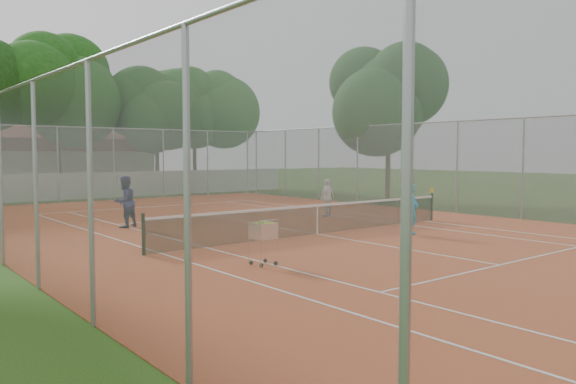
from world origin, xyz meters
TOP-DOWN VIEW (x-y plane):
  - ground at (0.00, 0.00)m, footprint 120.00×120.00m
  - court_pad at (0.00, 0.00)m, footprint 18.00×34.00m
  - court_lines at (0.00, 0.00)m, footprint 10.98×23.78m
  - tennis_net at (0.00, 0.00)m, footprint 11.88×0.10m
  - perimeter_fence at (0.00, 0.00)m, footprint 18.00×34.00m
  - boundary_wall at (0.00, 19.00)m, footprint 26.00×0.30m
  - clubhouse at (-2.00, 29.00)m, footprint 16.40×9.00m
  - tropical_trees at (0.00, 22.00)m, footprint 29.00×19.00m
  - player_near at (2.24, -2.00)m, footprint 0.70×0.57m
  - player_far_left at (-4.18, 5.41)m, footprint 1.08×0.97m
  - player_far_right at (3.63, 3.45)m, footprint 0.98×0.58m
  - ball_hopper at (-4.32, -2.98)m, footprint 0.70×0.70m

SIDE VIEW (x-z plane):
  - ground at x=0.00m, z-range 0.00..0.00m
  - court_pad at x=0.00m, z-range 0.00..0.02m
  - court_lines at x=0.00m, z-range 0.02..0.03m
  - tennis_net at x=0.00m, z-range 0.02..1.00m
  - ball_hopper at x=-4.32m, z-range 0.02..1.12m
  - boundary_wall at x=0.00m, z-range 0.00..1.50m
  - player_far_right at x=3.63m, z-range 0.02..1.58m
  - player_near at x=2.24m, z-range 0.02..1.67m
  - player_far_left at x=-4.18m, z-range 0.02..1.83m
  - perimeter_fence at x=0.00m, z-range 0.00..4.00m
  - clubhouse at x=-2.00m, z-range 0.00..4.40m
  - tropical_trees at x=0.00m, z-range 0.00..10.00m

